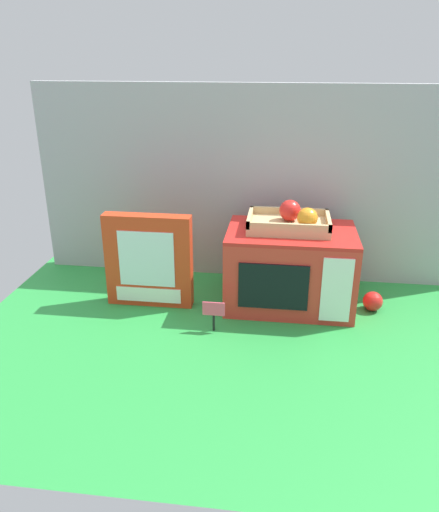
{
  "coord_description": "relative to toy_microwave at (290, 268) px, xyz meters",
  "views": [
    {
      "loc": [
        0.12,
        -1.55,
        0.82
      ],
      "look_at": [
        -0.09,
        -0.0,
        0.18
      ],
      "focal_mm": 35.03,
      "sensor_mm": 36.0,
      "label": 1
    }
  ],
  "objects": [
    {
      "name": "toy_microwave",
      "position": [
        0.0,
        0.0,
        0.0
      ],
      "size": [
        0.43,
        0.29,
        0.27
      ],
      "color": "red",
      "rests_on": "ground"
    },
    {
      "name": "cookie_set_box",
      "position": [
        -0.48,
        -0.06,
        0.03
      ],
      "size": [
        0.3,
        0.06,
        0.32
      ],
      "color": "red",
      "rests_on": "ground"
    },
    {
      "name": "loose_toy_apple",
      "position": [
        0.28,
        -0.02,
        -0.1
      ],
      "size": [
        0.07,
        0.07,
        0.07
      ],
      "primitive_type": "sphere",
      "color": "red",
      "rests_on": "ground"
    },
    {
      "name": "display_back_panel",
      "position": [
        -0.15,
        0.23,
        0.23
      ],
      "size": [
        1.61,
        0.03,
        0.72
      ],
      "primitive_type": "cube",
      "color": "#A0A3A8",
      "rests_on": "ground"
    },
    {
      "name": "price_sign",
      "position": [
        -0.23,
        -0.22,
        -0.07
      ],
      "size": [
        0.07,
        0.01,
        0.1
      ],
      "color": "black",
      "rests_on": "ground"
    },
    {
      "name": "food_groups_crate",
      "position": [
        -0.0,
        0.01,
        0.16
      ],
      "size": [
        0.27,
        0.18,
        0.1
      ],
      "color": "tan",
      "rests_on": "toy_microwave"
    },
    {
      "name": "ground_plane",
      "position": [
        -0.15,
        -0.03,
        -0.13
      ],
      "size": [
        1.7,
        1.7,
        0.0
      ],
      "primitive_type": "plane",
      "color": "green",
      "rests_on": "ground"
    }
  ]
}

